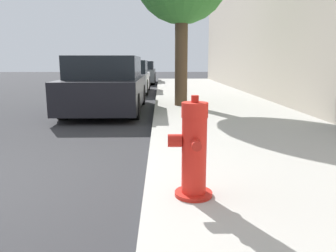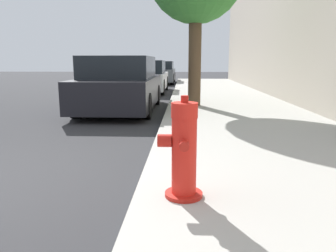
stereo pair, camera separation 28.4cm
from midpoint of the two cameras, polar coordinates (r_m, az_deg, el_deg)
sidewalk_slab at (r=3.48m, az=23.36°, el=-10.62°), size 3.44×40.00×0.14m
fire_hydrant at (r=2.82m, az=1.59°, el=-4.41°), size 0.39×0.41×0.89m
parked_car_near at (r=8.86m, az=-11.45°, el=6.94°), size 1.85×4.21×1.44m
parked_car_mid at (r=14.21m, az=-7.66°, el=8.43°), size 1.83×3.98×1.36m
parked_car_far at (r=20.14m, az=-5.37°, el=9.24°), size 1.89×4.31×1.33m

